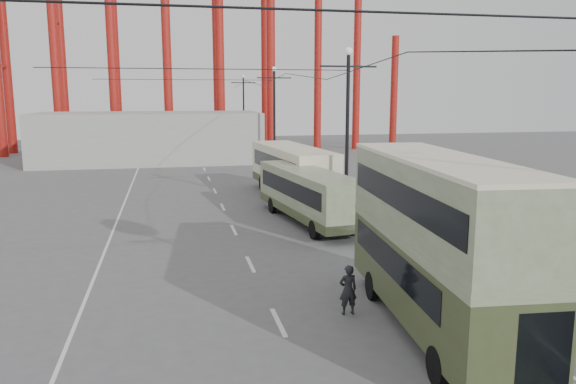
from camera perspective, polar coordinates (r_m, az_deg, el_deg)
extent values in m
cube|color=silver|center=(31.65, -6.15, -2.58)|extent=(0.15, 82.00, 0.01)
cube|color=silver|center=(33.82, 4.53, -1.74)|extent=(0.12, 120.00, 0.01)
cube|color=silver|center=(32.62, -16.88, -2.58)|extent=(0.12, 120.00, 0.01)
cylinder|color=black|center=(31.37, 6.03, 5.62)|extent=(0.20, 0.20, 9.00)
cylinder|color=black|center=(31.96, 5.89, -2.00)|extent=(0.44, 0.44, 0.50)
cube|color=black|center=(31.32, 6.16, 12.57)|extent=(3.20, 0.10, 0.10)
sphere|color=white|center=(31.37, 6.18, 14.03)|extent=(0.44, 0.44, 0.44)
cylinder|color=black|center=(52.70, -1.39, 7.38)|extent=(0.20, 0.20, 9.00)
cylinder|color=black|center=(53.06, -1.37, 2.79)|extent=(0.44, 0.44, 0.50)
cube|color=black|center=(52.67, -1.41, 11.51)|extent=(3.20, 0.10, 0.10)
sphere|color=white|center=(52.70, -1.41, 12.38)|extent=(0.44, 0.44, 0.44)
cylinder|color=black|center=(74.42, -4.52, 8.09)|extent=(0.20, 0.20, 9.00)
cylinder|color=black|center=(74.68, -4.48, 4.83)|extent=(0.44, 0.44, 0.50)
cube|color=black|center=(74.40, -4.56, 11.01)|extent=(3.20, 0.10, 0.10)
sphere|color=white|center=(74.42, -4.57, 11.63)|extent=(0.44, 0.44, 0.44)
cylinder|color=maroon|center=(73.04, -26.64, 10.59)|extent=(1.00, 1.00, 18.00)
cylinder|color=maroon|center=(68.16, -22.76, 14.79)|extent=(1.00, 1.00, 27.00)
cylinder|color=maroon|center=(72.08, -22.16, 14.52)|extent=(1.00, 1.00, 27.00)
cylinder|color=maroon|center=(70.60, 3.09, 16.55)|extent=(0.90, 0.90, 30.00)
cylinder|color=maroon|center=(71.69, 7.03, 13.18)|extent=(0.90, 0.90, 22.00)
cylinder|color=maroon|center=(73.33, 10.72, 9.88)|extent=(0.90, 0.90, 14.00)
cube|color=#969792|center=(58.95, -13.86, 5.42)|extent=(22.00, 10.00, 5.00)
cube|color=#343D21|center=(16.91, 14.68, -8.52)|extent=(3.13, 9.64, 2.09)
cube|color=black|center=(16.78, 14.74, -7.14)|extent=(3.02, 7.76, 0.85)
cube|color=#667757|center=(16.58, 14.86, -4.63)|extent=(3.15, 9.65, 0.28)
cube|color=#667757|center=(16.33, 15.04, -0.59)|extent=(3.13, 9.64, 2.09)
cube|color=black|center=(16.31, 15.06, -0.27)|extent=(3.13, 9.08, 0.81)
cube|color=beige|center=(16.17, 15.22, 3.24)|extent=(3.15, 9.65, 0.11)
cylinder|color=black|center=(19.29, 8.58, -9.39)|extent=(0.34, 0.97, 0.95)
cylinder|color=black|center=(19.97, 14.58, -8.94)|extent=(0.34, 0.97, 0.95)
cylinder|color=black|center=(14.34, 15.01, -16.70)|extent=(0.34, 0.97, 0.95)
cylinder|color=black|center=(15.23, 22.79, -15.51)|extent=(0.34, 0.97, 0.95)
cube|color=#667757|center=(29.98, 2.06, -0.15)|extent=(3.62, 10.20, 2.18)
cube|color=black|center=(29.91, 2.07, 0.54)|extent=(3.51, 9.12, 0.86)
cube|color=#343D21|center=(30.14, 2.05, -1.76)|extent=(3.65, 10.20, 0.45)
cube|color=#667757|center=(29.79, 2.08, 2.05)|extent=(3.64, 10.20, 0.15)
cylinder|color=black|center=(32.43, -1.49, -1.41)|extent=(0.38, 0.93, 0.91)
cylinder|color=black|center=(33.12, 1.88, -1.17)|extent=(0.38, 0.93, 0.91)
cylinder|color=black|center=(26.95, 2.54, -3.76)|extent=(0.38, 0.93, 0.91)
cylinder|color=black|center=(27.78, 6.46, -3.40)|extent=(0.38, 0.93, 0.91)
cube|color=beige|center=(37.36, 0.44, 2.34)|extent=(3.79, 11.07, 2.61)
cube|color=black|center=(37.31, 0.44, 3.00)|extent=(3.70, 9.78, 1.03)
cube|color=#343D21|center=(37.51, 0.44, 0.78)|extent=(3.82, 11.08, 0.54)
cube|color=beige|center=(37.20, 0.45, 4.47)|extent=(3.81, 11.08, 0.17)
cylinder|color=black|center=(39.89, -2.50, 0.85)|extent=(0.41, 1.11, 1.09)
cylinder|color=black|center=(40.59, 0.85, 1.01)|extent=(0.41, 1.11, 1.09)
cylinder|color=black|center=(34.14, 0.18, -0.68)|extent=(0.41, 1.11, 1.09)
cylinder|color=black|center=(34.96, 4.01, -0.46)|extent=(0.41, 1.11, 1.09)
imported|color=black|center=(17.85, 6.12, -9.85)|extent=(0.60, 0.41, 1.60)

